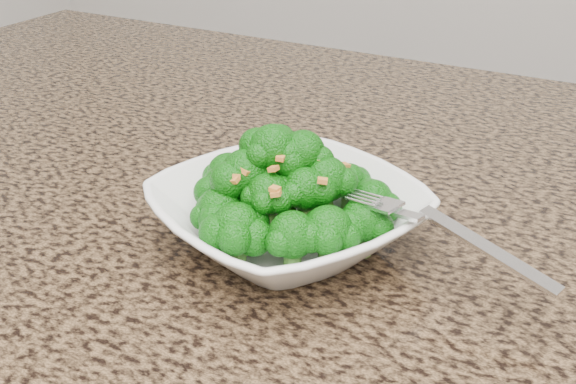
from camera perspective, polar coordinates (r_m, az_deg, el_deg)
The scene contains 5 objects.
granite_counter at distance 0.66m, azimuth 3.04°, elevation -3.46°, with size 1.64×1.04×0.03m, color brown.
bowl at distance 0.60m, azimuth -0.00°, elevation -2.02°, with size 0.21×0.21×0.05m, color white.
broccoli_pile at distance 0.58m, azimuth -0.00°, elevation 3.22°, with size 0.19×0.19×0.07m, color #0E620B, non-canonical shape.
garlic_topping at distance 0.56m, azimuth -0.00°, elevation 6.68°, with size 0.11×0.11×0.01m, color orange, non-canonical shape.
fork at distance 0.55m, azimuth 9.90°, elevation -1.91°, with size 0.19×0.03×0.01m, color silver, non-canonical shape.
Camera 1 is at (0.24, -0.22, 1.22)m, focal length 45.00 mm.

